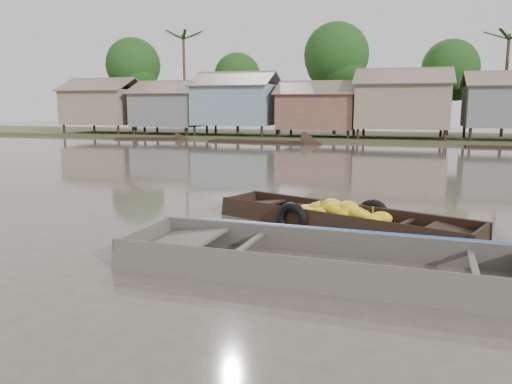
# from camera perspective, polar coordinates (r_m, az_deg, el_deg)

# --- Properties ---
(ground) EXTENTS (120.00, 120.00, 0.00)m
(ground) POSITION_cam_1_polar(r_m,az_deg,el_deg) (10.46, -0.72, -5.10)
(ground) COLOR #4C443A
(ground) RESTS_ON ground
(riverbank) EXTENTS (120.00, 12.47, 10.22)m
(riverbank) POSITION_cam_1_polar(r_m,az_deg,el_deg) (41.49, 17.18, 10.01)
(riverbank) COLOR #384723
(riverbank) RESTS_ON ground
(banana_boat) EXTENTS (6.12, 3.49, 0.85)m
(banana_boat) POSITION_cam_1_polar(r_m,az_deg,el_deg) (11.41, 9.31, -3.01)
(banana_boat) COLOR black
(banana_boat) RESTS_ON ground
(viewer_boat) EXTENTS (7.83, 2.30, 0.62)m
(viewer_boat) POSITION_cam_1_polar(r_m,az_deg,el_deg) (8.32, 11.02, -8.80)
(viewer_boat) COLOR #49433E
(viewer_boat) RESTS_ON ground
(distant_boats) EXTENTS (46.75, 14.09, 0.35)m
(distant_boats) POSITION_cam_1_polar(r_m,az_deg,el_deg) (33.49, 25.55, 4.24)
(distant_boats) COLOR black
(distant_boats) RESTS_ON ground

